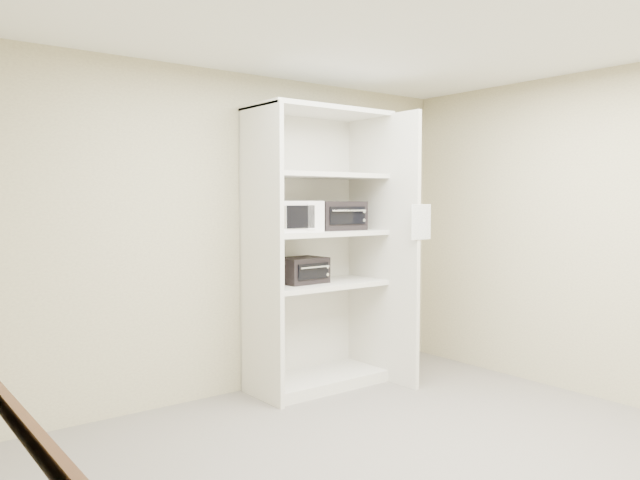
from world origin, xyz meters
TOP-DOWN VIEW (x-y plane):
  - floor at (0.00, 0.00)m, footprint 4.50×4.00m
  - ceiling at (0.00, 0.00)m, footprint 4.50×4.00m
  - wall_back at (0.00, 2.00)m, footprint 4.50×0.02m
  - wall_right at (2.25, 0.00)m, footprint 0.02×4.00m
  - shelving_unit at (0.67, 1.70)m, footprint 1.24×0.92m
  - microwave at (0.35, 1.71)m, footprint 0.45×0.35m
  - toaster_oven_upper at (0.83, 1.71)m, footprint 0.48×0.38m
  - toaster_oven_lower at (0.47, 1.75)m, footprint 0.42×0.32m
  - paper_sign at (1.24, 1.07)m, footprint 0.23×0.01m

SIDE VIEW (x-z plane):
  - floor at x=0.00m, z-range -0.01..0.01m
  - toaster_oven_lower at x=0.47m, z-range 0.92..1.14m
  - shelving_unit at x=0.67m, z-range -0.08..2.34m
  - wall_back at x=0.00m, z-range 0.00..2.70m
  - wall_right at x=2.25m, z-range 0.00..2.70m
  - paper_sign at x=1.24m, z-range 1.30..1.60m
  - toaster_oven_upper at x=0.83m, z-range 1.37..1.63m
  - microwave at x=0.35m, z-range 1.37..1.63m
  - ceiling at x=0.00m, z-range 2.70..2.71m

